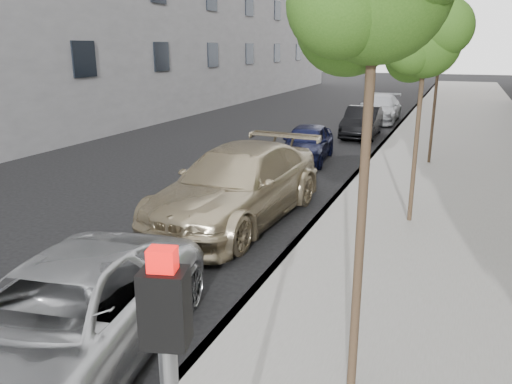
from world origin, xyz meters
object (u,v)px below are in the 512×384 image
Objects in this scene: minivan at (62,319)px; sedan_blue at (307,143)px; sedan_black at (362,122)px; sedan_rear at (380,109)px; tree_far at (442,42)px; tree_mid at (427,42)px; suv at (238,185)px.

minivan is 12.95m from sedan_blue.
sedan_rear is at bearing 87.90° from sedan_black.
tree_far is at bearing 5.16° from sedan_blue.
tree_mid is 17.40m from sedan_rear.
sedan_black is at bearing -91.02° from sedan_rear.
tree_mid is 8.74m from minivan.
sedan_blue is (-4.22, 5.72, -3.43)m from tree_mid.
tree_mid is at bearing -76.09° from sedan_black.
tree_mid is 0.97× the size of sedan_rear.
minivan reaches higher than sedan_black.
tree_mid is 5.17m from suv.
sedan_blue is (-0.65, 12.94, -0.03)m from minivan.
minivan is (-3.57, -7.22, -3.39)m from tree_mid.
sedan_blue is at bearing -100.72° from sedan_black.
sedan_rear is (0.56, 17.86, -0.15)m from suv.
tree_mid reaches higher than sedan_blue.
suv is 12.72m from sedan_black.
suv is (-3.88, -1.12, -3.22)m from tree_mid.
tree_far reaches higher than sedan_black.
suv reaches higher than sedan_rear.
suv is 1.45× the size of sedan_black.
suv is at bearing -92.81° from sedan_rear.
sedan_rear is at bearing 92.33° from suv.
tree_far is (-0.00, 6.50, 0.06)m from tree_mid.
suv reaches higher than minivan.
tree_far is 0.80× the size of suv.
minivan is 1.01× the size of sedan_rear.
suv reaches higher than sedan_blue.
sedan_blue is (-4.22, -0.78, -3.49)m from tree_far.
tree_mid is 12.53m from sedan_black.
suv is at bearing -94.62° from sedan_black.
sedan_rear is (-3.33, 10.24, -3.43)m from tree_far.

